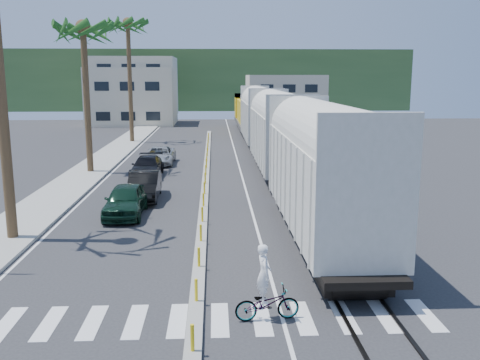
% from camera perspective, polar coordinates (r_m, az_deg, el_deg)
% --- Properties ---
extents(ground, '(140.00, 140.00, 0.00)m').
position_cam_1_polar(ground, '(17.65, -4.57, -11.86)').
color(ground, '#28282B').
rests_on(ground, ground).
extents(sidewalk, '(3.00, 90.00, 0.15)m').
position_cam_1_polar(sidewalk, '(42.78, -15.03, 1.54)').
color(sidewalk, gray).
rests_on(sidewalk, ground).
extents(rails, '(1.56, 100.00, 0.06)m').
position_cam_1_polar(rails, '(44.99, 2.87, 2.30)').
color(rails, black).
rests_on(rails, ground).
extents(median, '(0.45, 60.00, 0.85)m').
position_cam_1_polar(median, '(36.84, -3.66, 0.43)').
color(median, gray).
rests_on(median, ground).
extents(crosswalk, '(14.00, 2.20, 0.01)m').
position_cam_1_polar(crosswalk, '(15.82, -4.79, -14.66)').
color(crosswalk, silver).
rests_on(crosswalk, ground).
extents(lane_markings, '(9.42, 90.00, 0.01)m').
position_cam_1_polar(lane_markings, '(41.90, -6.50, 1.56)').
color(lane_markings, silver).
rests_on(lane_markings, ground).
extents(freight_train, '(3.00, 60.94, 5.85)m').
position_cam_1_polar(freight_train, '(42.43, 3.20, 5.68)').
color(freight_train, beige).
rests_on(freight_train, ground).
extents(palm_trees, '(3.50, 37.20, 13.75)m').
position_cam_1_polar(palm_trees, '(40.10, -15.95, 16.29)').
color(palm_trees, brown).
rests_on(palm_trees, ground).
extents(buildings, '(38.00, 27.00, 10.00)m').
position_cam_1_polar(buildings, '(88.22, -7.45, 9.33)').
color(buildings, beige).
rests_on(buildings, ground).
extents(hillside, '(80.00, 20.00, 12.00)m').
position_cam_1_polar(hillside, '(116.25, -3.14, 10.60)').
color(hillside, '#385628').
rests_on(hillside, ground).
extents(car_lead, '(1.85, 4.60, 1.57)m').
position_cam_1_polar(car_lead, '(27.16, -12.11, -2.13)').
color(car_lead, black).
rests_on(car_lead, ground).
extents(car_second, '(1.84, 4.76, 1.54)m').
position_cam_1_polar(car_second, '(30.56, -10.17, -0.62)').
color(car_second, black).
rests_on(car_second, ground).
extents(car_third, '(2.14, 4.92, 1.41)m').
position_cam_1_polar(car_third, '(37.41, -9.88, 1.41)').
color(car_third, black).
rests_on(car_third, ground).
extents(car_rear, '(2.33, 4.92, 1.36)m').
position_cam_1_polar(car_rear, '(42.69, -8.58, 2.60)').
color(car_rear, '#B1B4B7').
rests_on(car_rear, ground).
extents(cyclist, '(1.07, 2.01, 2.25)m').
position_cam_1_polar(cyclist, '(15.53, 2.83, -12.27)').
color(cyclist, '#9EA0A5').
rests_on(cyclist, ground).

